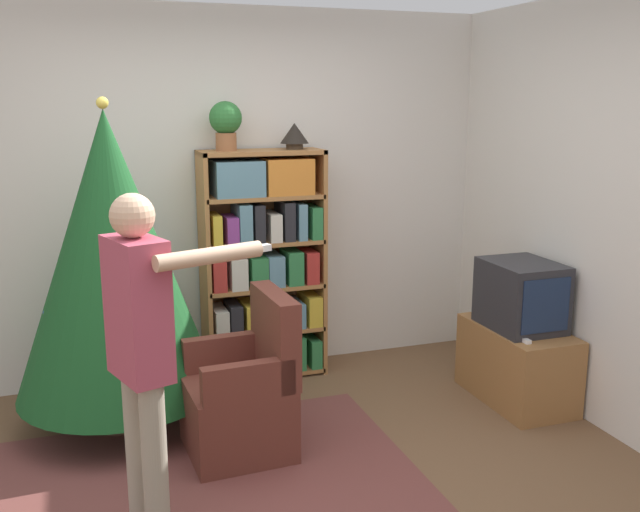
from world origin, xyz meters
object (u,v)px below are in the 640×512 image
television (521,295)px  standing_person (142,345)px  armchair (244,397)px  christmas_tree (112,256)px  table_lamp (294,134)px  bookshelf (264,265)px  potted_plant (226,122)px

television → standing_person: 2.61m
armchair → standing_person: standing_person is taller
christmas_tree → table_lamp: bearing=21.4°
armchair → table_lamp: table_lamp is taller
table_lamp → standing_person: bearing=-124.5°
armchair → bookshelf: bearing=156.7°
standing_person → table_lamp: 2.33m
christmas_tree → potted_plant: (0.81, 0.50, 0.75)m
television → christmas_tree: size_ratio=0.26×
bookshelf → standing_person: bearing=-119.1°
christmas_tree → potted_plant: christmas_tree is taller
standing_person → table_lamp: (1.24, 1.81, 0.78)m
potted_plant → table_lamp: potted_plant is taller
bookshelf → christmas_tree: (-1.05, -0.49, 0.24)m
christmas_tree → standing_person: (0.04, -1.31, -0.12)m
standing_person → armchair: bearing=122.1°
television → armchair: 1.92m
bookshelf → table_lamp: bearing=2.4°
television → table_lamp: bearing=140.9°
television → armchair: television is taller
christmas_tree → standing_person: christmas_tree is taller
television → table_lamp: size_ratio=2.61×
christmas_tree → table_lamp: christmas_tree is taller
standing_person → bookshelf: bearing=132.6°
armchair → standing_person: size_ratio=0.57×
television → christmas_tree: christmas_tree is taller
standing_person → potted_plant: 2.15m
bookshelf → television: bearing=-34.0°
television → christmas_tree: (-2.51, 0.49, 0.34)m
television → armchair: bearing=-177.3°
television → potted_plant: 2.26m
bookshelf → table_lamp: size_ratio=8.15×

